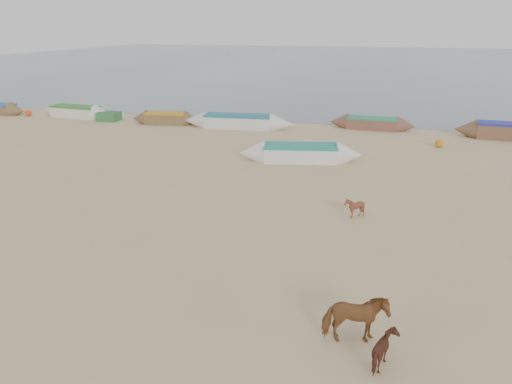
# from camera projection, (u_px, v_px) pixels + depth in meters

# --- Properties ---
(ground) EXTENTS (140.00, 140.00, 0.00)m
(ground) POSITION_uv_depth(u_px,v_px,m) (217.00, 270.00, 13.97)
(ground) COLOR tan
(ground) RESTS_ON ground
(sea) EXTENTS (160.00, 160.00, 0.00)m
(sea) POSITION_uv_depth(u_px,v_px,m) (376.00, 62.00, 88.63)
(sea) COLOR slate
(sea) RESTS_ON ground
(cow_adult) EXTENTS (1.49, 0.98, 1.16)m
(cow_adult) POSITION_uv_depth(u_px,v_px,m) (355.00, 319.00, 10.62)
(cow_adult) COLOR brown
(cow_adult) RESTS_ON ground
(calf_front) EXTENTS (0.70, 0.63, 0.75)m
(calf_front) POSITION_uv_depth(u_px,v_px,m) (354.00, 208.00, 17.62)
(calf_front) COLOR brown
(calf_front) RESTS_ON ground
(calf_right) EXTENTS (0.77, 0.86, 0.75)m
(calf_right) POSITION_uv_depth(u_px,v_px,m) (386.00, 351.00, 9.90)
(calf_right) COLOR #5C2F1D
(calf_right) RESTS_ON ground
(near_canoe) EXTENTS (6.30, 2.64, 0.83)m
(near_canoe) POSITION_uv_depth(u_px,v_px,m) (300.00, 153.00, 24.86)
(near_canoe) COLOR silver
(near_canoe) RESTS_ON ground
(waterline_canoes) EXTENTS (58.17, 4.02, 0.97)m
(waterline_canoes) POSITION_uv_depth(u_px,v_px,m) (289.00, 122.00, 32.59)
(waterline_canoes) COLOR brown
(waterline_canoes) RESTS_ON ground
(beach_clutter) EXTENTS (45.34, 5.01, 0.64)m
(beach_clutter) POSITION_uv_depth(u_px,v_px,m) (390.00, 130.00, 30.68)
(beach_clutter) COLOR #2E663A
(beach_clutter) RESTS_ON ground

